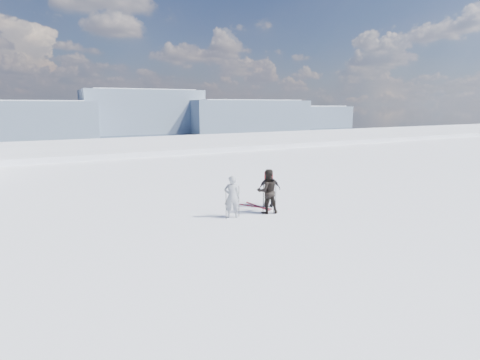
# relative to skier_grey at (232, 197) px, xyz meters

# --- Properties ---
(lake_basin) EXTENTS (820.00, 820.00, 71.62)m
(lake_basin) POSITION_rel_skier_grey_xyz_m (2.98, 27.31, -7.37)
(lake_basin) COLOR white
(lake_basin) RESTS_ON ground
(far_mountain_range) EXTENTS (770.00, 110.00, 53.00)m
(far_mountain_range) POSITION_rel_skier_grey_xyz_m (32.58, 452.10, -8.06)
(far_mountain_range) COLOR slate
(far_mountain_range) RESTS_ON ground
(skier_grey) EXTENTS (0.74, 0.62, 1.74)m
(skier_grey) POSITION_rel_skier_grey_xyz_m (0.00, 0.00, 0.00)
(skier_grey) COLOR #9498A1
(skier_grey) RESTS_ON ground
(skier_dark) EXTENTS (1.06, 0.91, 1.89)m
(skier_dark) POSITION_rel_skier_grey_xyz_m (1.62, -0.10, 0.07)
(skier_dark) COLOR black
(skier_dark) RESTS_ON ground
(skier_pack) EXTENTS (1.06, 0.73, 1.67)m
(skier_pack) POSITION_rel_skier_grey_xyz_m (2.19, 0.66, -0.04)
(skier_pack) COLOR black
(skier_pack) RESTS_ON ground
(backpack) EXTENTS (0.40, 0.31, 0.54)m
(backpack) POSITION_rel_skier_grey_xyz_m (2.28, 0.89, 1.06)
(backpack) COLOR red
(backpack) RESTS_ON skier_pack
(ski_poles) EXTENTS (2.79, 0.87, 1.34)m
(ski_poles) POSITION_rel_skier_grey_xyz_m (1.25, 0.10, -0.23)
(ski_poles) COLOR black
(ski_poles) RESTS_ON ground
(skis_loose) EXTENTS (0.97, 1.70, 0.03)m
(skis_loose) POSITION_rel_skier_grey_xyz_m (1.70, 0.97, -0.86)
(skis_loose) COLOR black
(skis_loose) RESTS_ON ground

